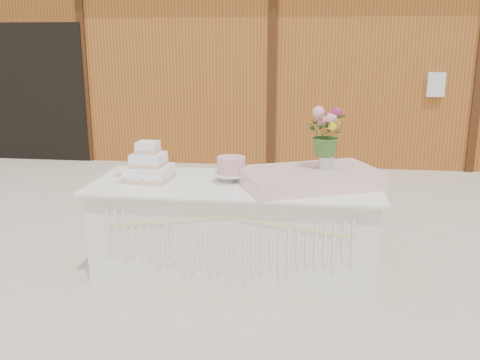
% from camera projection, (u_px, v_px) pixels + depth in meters
% --- Properties ---
extents(ground, '(80.00, 80.00, 0.00)m').
position_uv_depth(ground, '(235.00, 269.00, 4.64)').
color(ground, beige).
rests_on(ground, ground).
extents(barn, '(12.60, 4.60, 3.30)m').
position_uv_depth(barn, '(280.00, 54.00, 9.97)').
color(barn, '#995D20').
rests_on(barn, ground).
extents(cake_table, '(2.40, 1.00, 0.77)m').
position_uv_depth(cake_table, '(235.00, 227.00, 4.54)').
color(cake_table, white).
rests_on(cake_table, ground).
extents(wedding_cake, '(0.39, 0.39, 0.33)m').
position_uv_depth(wedding_cake, '(149.00, 167.00, 4.52)').
color(wedding_cake, white).
rests_on(wedding_cake, cake_table).
extents(pink_cake_stand, '(0.30, 0.30, 0.22)m').
position_uv_depth(pink_cake_stand, '(231.00, 168.00, 4.45)').
color(pink_cake_stand, silver).
rests_on(pink_cake_stand, cake_table).
extents(satin_runner, '(1.25, 1.02, 0.14)m').
position_uv_depth(satin_runner, '(310.00, 178.00, 4.34)').
color(satin_runner, '#FFCDCD').
rests_on(satin_runner, cake_table).
extents(flower_vase, '(0.12, 0.12, 0.16)m').
position_uv_depth(flower_vase, '(326.00, 160.00, 4.33)').
color(flower_vase, silver).
rests_on(flower_vase, satin_runner).
extents(bouquet, '(0.33, 0.28, 0.36)m').
position_uv_depth(bouquet, '(328.00, 128.00, 4.26)').
color(bouquet, '#3A6327').
rests_on(bouquet, flower_vase).
extents(loose_flowers, '(0.15, 0.35, 0.02)m').
position_uv_depth(loose_flowers, '(123.00, 176.00, 4.65)').
color(loose_flowers, '#CD7D8B').
rests_on(loose_flowers, cake_table).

